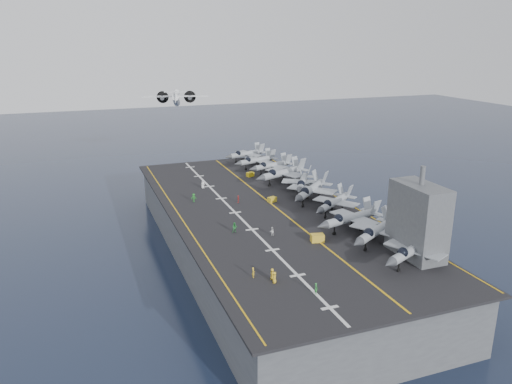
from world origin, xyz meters
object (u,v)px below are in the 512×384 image
object	(u,v)px
transport_plane	(176,100)
island_superstructure	(419,212)
fighter_jet_0	(413,249)
tow_cart_a	(317,238)

from	to	relation	value
transport_plane	island_superstructure	bearing A→B (deg)	-76.55
fighter_jet_0	tow_cart_a	bearing A→B (deg)	126.75
fighter_jet_0	transport_plane	bearing A→B (deg)	101.56
fighter_jet_0	tow_cart_a	size ratio (longest dim) A/B	6.68
fighter_jet_0	tow_cart_a	xyz separation A→B (m)	(-9.79, 13.11, -1.78)
tow_cart_a	transport_plane	distance (m)	77.87
island_superstructure	transport_plane	bearing A→B (deg)	103.45
island_superstructure	fighter_jet_0	world-z (taller)	island_superstructure
fighter_jet_0	tow_cart_a	distance (m)	16.46
fighter_jet_0	transport_plane	size ratio (longest dim) A/B	0.76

